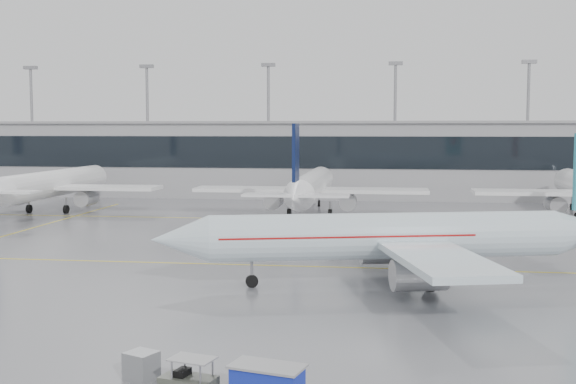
# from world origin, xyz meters

# --- Properties ---
(ground) EXTENTS (320.00, 320.00, 0.00)m
(ground) POSITION_xyz_m (0.00, 0.00, 0.00)
(ground) COLOR gray
(ground) RESTS_ON ground
(taxi_line_main) EXTENTS (120.00, 0.25, 0.01)m
(taxi_line_main) POSITION_xyz_m (0.00, 0.00, 0.01)
(taxi_line_main) COLOR yellow
(taxi_line_main) RESTS_ON ground
(taxi_line_north) EXTENTS (120.00, 0.25, 0.01)m
(taxi_line_north) POSITION_xyz_m (0.00, 30.00, 0.01)
(taxi_line_north) COLOR yellow
(taxi_line_north) RESTS_ON ground
(taxi_line_cross) EXTENTS (0.25, 60.00, 0.01)m
(taxi_line_cross) POSITION_xyz_m (-30.00, 15.00, 0.01)
(taxi_line_cross) COLOR yellow
(taxi_line_cross) RESTS_ON ground
(terminal) EXTENTS (180.00, 15.00, 12.00)m
(terminal) POSITION_xyz_m (0.00, 62.00, 6.00)
(terminal) COLOR #96969A
(terminal) RESTS_ON ground
(terminal_glass) EXTENTS (180.00, 0.20, 5.00)m
(terminal_glass) POSITION_xyz_m (0.00, 54.45, 7.50)
(terminal_glass) COLOR black
(terminal_glass) RESTS_ON ground
(terminal_roof) EXTENTS (182.00, 16.00, 0.40)m
(terminal_roof) POSITION_xyz_m (0.00, 62.00, 12.20)
(terminal_roof) COLOR gray
(terminal_roof) RESTS_ON ground
(light_masts) EXTENTS (156.40, 1.00, 22.60)m
(light_masts) POSITION_xyz_m (0.00, 68.00, 13.34)
(light_masts) COLOR gray
(light_masts) RESTS_ON ground
(air_canada_jet) EXTENTS (34.65, 27.80, 10.84)m
(air_canada_jet) POSITION_xyz_m (10.78, -5.63, 3.42)
(air_canada_jet) COLOR silver
(air_canada_jet) RESTS_ON ground
(parked_jet_b) EXTENTS (29.64, 36.96, 11.72)m
(parked_jet_b) POSITION_xyz_m (-35.00, 33.69, 3.71)
(parked_jet_b) COLOR white
(parked_jet_b) RESTS_ON ground
(parked_jet_c) EXTENTS (29.64, 36.96, 11.72)m
(parked_jet_c) POSITION_xyz_m (-0.00, 33.69, 3.71)
(parked_jet_c) COLOR white
(parked_jet_c) RESTS_ON ground
(baggage_tug) EXTENTS (3.52, 1.97, 1.67)m
(baggage_tug) POSITION_xyz_m (1.34, -29.14, 0.59)
(baggage_tug) COLOR #44483E
(baggage_tug) RESTS_ON ground
(baggage_cart) EXTENTS (3.24, 2.32, 1.81)m
(baggage_cart) POSITION_xyz_m (4.82, -30.06, 1.06)
(baggage_cart) COLOR gray
(baggage_cart) RESTS_ON ground
(gse_unit) EXTENTS (1.64, 1.59, 1.27)m
(gse_unit) POSITION_xyz_m (-1.29, -27.45, 0.63)
(gse_unit) COLOR slate
(gse_unit) RESTS_ON ground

